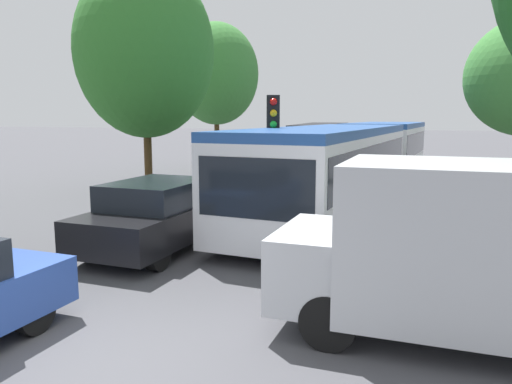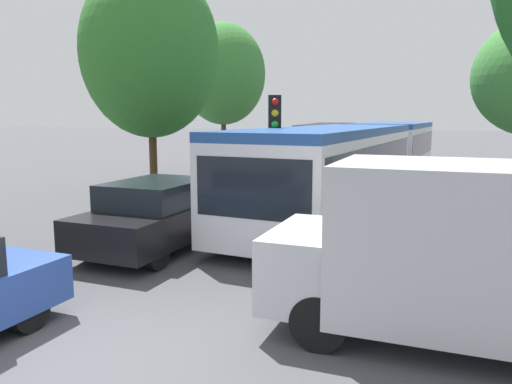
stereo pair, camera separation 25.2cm
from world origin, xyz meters
name	(u,v)px [view 1 (the left image)]	position (x,y,z in m)	size (l,w,h in m)	color
ground_plane	(75,374)	(0.00, 0.00, 0.00)	(200.00, 200.00, 0.00)	#47474C
articulated_bus	(358,157)	(1.71, 12.67, 1.49)	(4.41, 17.57, 2.58)	silver
city_bus_rear	(322,141)	(-1.74, 25.00, 1.40)	(3.44, 11.39, 2.41)	silver
queued_car_black	(160,215)	(-1.66, 5.08, 0.76)	(2.08, 4.43, 1.51)	black
queued_car_green	(249,183)	(-1.61, 11.00, 0.70)	(1.90, 4.05, 1.38)	#236638
white_van	(491,249)	(4.51, 2.26, 1.24)	(5.07, 2.15, 2.31)	#B7BABF
traffic_light	(273,131)	(0.09, 7.87, 2.50)	(0.38, 0.40, 3.40)	#56595E
tree_left_mid	(145,51)	(-5.90, 12.01, 5.19)	(4.99, 4.99, 8.30)	#51381E
tree_left_far	(217,76)	(-6.41, 20.09, 4.89)	(4.39, 4.39, 7.63)	#51381E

